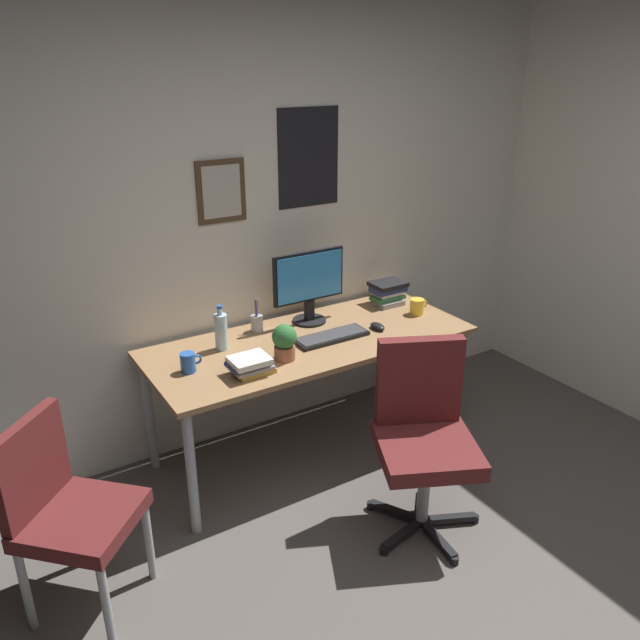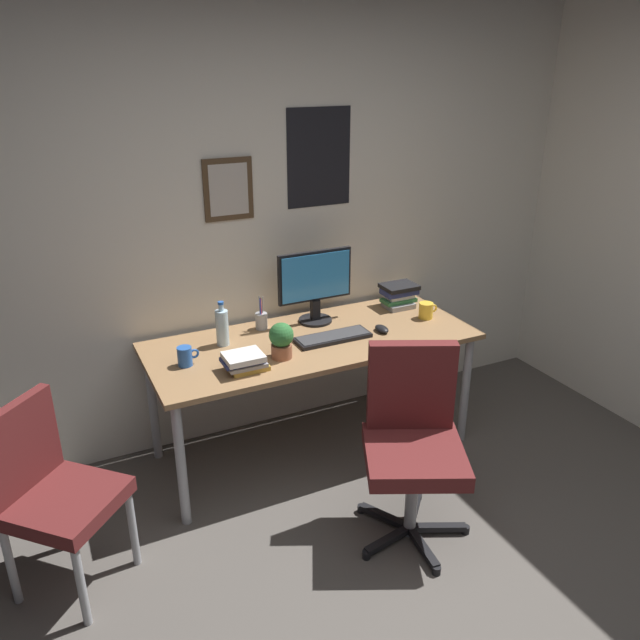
% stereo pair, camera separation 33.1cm
% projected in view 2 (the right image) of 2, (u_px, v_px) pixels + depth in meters
% --- Properties ---
extents(wall_back, '(4.40, 0.10, 2.60)m').
position_uv_depth(wall_back, '(257.00, 223.00, 3.65)').
color(wall_back, silver).
rests_on(wall_back, ground_plane).
extents(desk, '(1.84, 0.76, 0.73)m').
position_uv_depth(desk, '(312.00, 349.00, 3.57)').
color(desk, '#936D47').
rests_on(desk, ground_plane).
extents(office_chair, '(0.61, 0.61, 0.95)m').
position_uv_depth(office_chair, '(413.00, 434.00, 3.00)').
color(office_chair, '#591E1E').
rests_on(office_chair, ground_plane).
extents(side_chair, '(0.59, 0.59, 0.88)m').
position_uv_depth(side_chair, '(50.00, 487.00, 2.67)').
color(side_chair, '#591E1E').
rests_on(side_chair, ground_plane).
extents(monitor, '(0.46, 0.20, 0.43)m').
position_uv_depth(monitor, '(315.00, 283.00, 3.68)').
color(monitor, black).
rests_on(monitor, desk).
extents(keyboard, '(0.43, 0.15, 0.03)m').
position_uv_depth(keyboard, '(333.00, 337.00, 3.53)').
color(keyboard, black).
rests_on(keyboard, desk).
extents(computer_mouse, '(0.06, 0.11, 0.04)m').
position_uv_depth(computer_mouse, '(382.00, 329.00, 3.62)').
color(computer_mouse, black).
rests_on(computer_mouse, desk).
extents(water_bottle, '(0.07, 0.07, 0.25)m').
position_uv_depth(water_bottle, '(222.00, 327.00, 3.43)').
color(water_bottle, silver).
rests_on(water_bottle, desk).
extents(coffee_mug_near, '(0.12, 0.09, 0.10)m').
position_uv_depth(coffee_mug_near, '(426.00, 310.00, 3.80)').
color(coffee_mug_near, yellow).
rests_on(coffee_mug_near, desk).
extents(coffee_mug_far, '(0.11, 0.08, 0.10)m').
position_uv_depth(coffee_mug_far, '(185.00, 356.00, 3.21)').
color(coffee_mug_far, '#2659B2').
rests_on(coffee_mug_far, desk).
extents(potted_plant, '(0.13, 0.13, 0.19)m').
position_uv_depth(potted_plant, '(281.00, 339.00, 3.28)').
color(potted_plant, brown).
rests_on(potted_plant, desk).
extents(pen_cup, '(0.07, 0.07, 0.20)m').
position_uv_depth(pen_cup, '(261.00, 320.00, 3.65)').
color(pen_cup, '#9EA0A5').
rests_on(pen_cup, desk).
extents(book_stack_left, '(0.23, 0.16, 0.09)m').
position_uv_depth(book_stack_left, '(245.00, 362.00, 3.16)').
color(book_stack_left, gold).
rests_on(book_stack_left, desk).
extents(book_stack_right, '(0.22, 0.18, 0.14)m').
position_uv_depth(book_stack_right, '(399.00, 295.00, 3.97)').
color(book_stack_right, gray).
rests_on(book_stack_right, desk).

